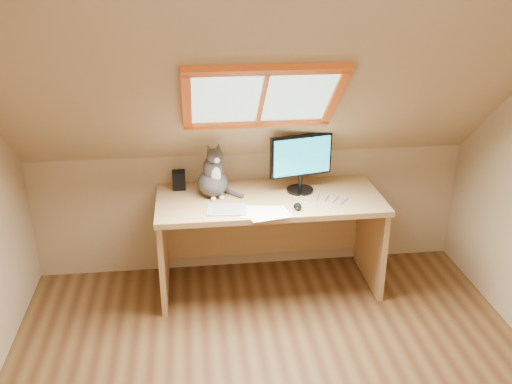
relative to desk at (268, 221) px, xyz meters
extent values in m
cube|color=tan|center=(-0.11, 0.30, -0.04)|extent=(3.50, 0.02, 1.00)
cube|color=tan|center=(-0.11, -0.48, 1.16)|extent=(3.50, 1.56, 1.41)
cube|color=#B2E0CC|center=(-0.11, -0.40, 1.09)|extent=(0.90, 0.53, 0.48)
cube|color=#E64F15|center=(-0.11, -0.40, 1.09)|extent=(1.02, 0.64, 0.59)
cube|color=tan|center=(0.00, -0.07, 0.21)|extent=(1.70, 0.74, 0.04)
cube|color=tan|center=(-0.82, -0.07, -0.18)|extent=(0.04, 0.67, 0.73)
cube|color=tan|center=(0.82, -0.07, -0.18)|extent=(0.04, 0.67, 0.73)
cube|color=tan|center=(0.00, 0.27, -0.18)|extent=(1.60, 0.03, 0.51)
cylinder|color=black|center=(0.25, 0.02, 0.24)|extent=(0.21, 0.21, 0.02)
cylinder|color=black|center=(0.25, 0.02, 0.31)|extent=(0.03, 0.03, 0.11)
cube|color=black|center=(0.25, 0.02, 0.52)|extent=(0.49, 0.14, 0.32)
cube|color=#0470C6|center=(0.25, -0.01, 0.52)|extent=(0.44, 0.11, 0.28)
ellipsoid|color=#4A4541|center=(-0.42, 0.03, 0.33)|extent=(0.29, 0.33, 0.20)
ellipsoid|color=#4A4541|center=(-0.42, 0.01, 0.45)|extent=(0.18, 0.18, 0.21)
ellipsoid|color=silver|center=(-0.40, -0.06, 0.42)|extent=(0.08, 0.06, 0.12)
ellipsoid|color=#4A4541|center=(-0.40, -0.04, 0.57)|extent=(0.14, 0.13, 0.11)
sphere|color=silver|center=(-0.39, -0.09, 0.55)|extent=(0.04, 0.04, 0.04)
cone|color=#4A4541|center=(-0.44, -0.03, 0.62)|extent=(0.07, 0.06, 0.07)
cone|color=#4A4541|center=(-0.37, -0.01, 0.62)|extent=(0.07, 0.07, 0.07)
cube|color=black|center=(-0.68, 0.18, 0.30)|extent=(0.10, 0.10, 0.14)
cube|color=#B2B2B7|center=(-0.34, -0.27, 0.24)|extent=(0.29, 0.22, 0.01)
ellipsoid|color=black|center=(0.17, -0.30, 0.25)|extent=(0.08, 0.12, 0.03)
cube|color=white|center=(-0.12, -0.33, 0.23)|extent=(0.33, 0.27, 0.00)
cube|color=white|center=(-0.12, -0.33, 0.23)|extent=(0.32, 0.24, 0.00)
camera|label=1|loc=(-0.58, -3.97, 1.95)|focal=40.00mm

